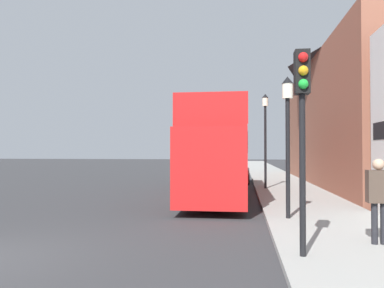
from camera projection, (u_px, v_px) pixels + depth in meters
The scene contains 9 objects.
ground_plane at pixel (171, 180), 28.09m from camera, with size 144.00×144.00×0.00m, color #333335.
sidewalk at pixel (281, 184), 24.09m from camera, with size 3.57×108.00×0.14m.
brick_terrace_rear at pixel (354, 106), 24.53m from camera, with size 6.00×23.11×10.27m.
tour_bus at pixel (219, 157), 17.50m from camera, with size 2.54×11.34×4.11m.
parked_car_ahead_of_bus at pixel (236, 173), 25.57m from camera, with size 1.93×3.99×1.51m.
pedestrian_second at pixel (379, 193), 8.12m from camera, with size 0.49×0.27×1.85m.
traffic_signal at pixel (302, 105), 7.22m from camera, with size 0.28×0.42×3.97m.
lamp_post_nearest at pixel (288, 119), 11.32m from camera, with size 0.35×0.35×4.29m.
lamp_post_second at pixel (265, 124), 20.41m from camera, with size 0.35×0.35×5.16m.
Camera 1 is at (5.27, -6.69, 2.16)m, focal length 35.00 mm.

